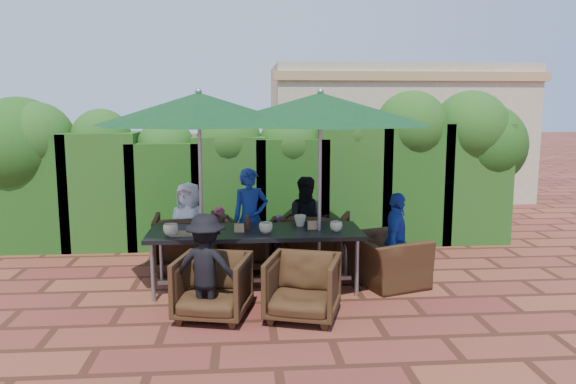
{
  "coord_description": "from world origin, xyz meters",
  "views": [
    {
      "loc": [
        -0.29,
        -6.78,
        2.26
      ],
      "look_at": [
        0.3,
        0.4,
        1.15
      ],
      "focal_mm": 35.0,
      "sensor_mm": 36.0,
      "label": 1
    }
  ],
  "objects": [
    {
      "name": "chair_far_mid",
      "position": [
        -0.25,
        0.86,
        0.39
      ],
      "size": [
        0.88,
        0.84,
        0.78
      ],
      "primitive_type": "imported",
      "rotation": [
        0.0,
        0.0,
        2.95
      ],
      "color": "black",
      "rests_on": "ground"
    },
    {
      "name": "adult_far_mid",
      "position": [
        -0.18,
        0.91,
        0.7
      ],
      "size": [
        0.59,
        0.52,
        1.4
      ],
      "primitive_type": "imported",
      "rotation": [
        0.0,
        0.0,
        0.25
      ],
      "color": "#1C3C9A",
      "rests_on": "ground"
    },
    {
      "name": "chair_end_right",
      "position": [
        1.5,
        0.01,
        0.42
      ],
      "size": [
        0.9,
        1.11,
        0.84
      ],
      "primitive_type": "imported",
      "rotation": [
        0.0,
        0.0,
        1.9
      ],
      "color": "black",
      "rests_on": "ground"
    },
    {
      "name": "cup_d",
      "position": [
        0.43,
        0.12,
        0.82
      ],
      "size": [
        0.15,
        0.15,
        0.14
      ],
      "primitive_type": "imported",
      "color": "beige",
      "rests_on": "dining_table"
    },
    {
      "name": "adult_end_right",
      "position": [
        1.61,
        -0.09,
        0.6
      ],
      "size": [
        0.58,
        0.78,
        1.19
      ],
      "primitive_type": "imported",
      "rotation": [
        0.0,
        0.0,
        1.2
      ],
      "color": "#1C3C9A",
      "rests_on": "ground"
    },
    {
      "name": "ketchup_bottle",
      "position": [
        -0.23,
        -0.0,
        0.83
      ],
      "size": [
        0.04,
        0.04,
        0.17
      ],
      "primitive_type": "cylinder",
      "color": "#B20C0A",
      "rests_on": "dining_table"
    },
    {
      "name": "pedestrian_b",
      "position": [
        2.19,
        4.26,
        0.88
      ],
      "size": [
        0.94,
        0.7,
        1.77
      ],
      "primitive_type": "imported",
      "rotation": [
        0.0,
        0.0,
        3.37
      ],
      "color": "#EC5368",
      "rests_on": "ground"
    },
    {
      "name": "pedestrian_a",
      "position": [
        1.34,
        4.08,
        0.83
      ],
      "size": [
        1.58,
        0.68,
        1.66
      ],
      "primitive_type": "imported",
      "rotation": [
        0.0,
        0.0,
        3.06
      ],
      "color": "#227F42",
      "rests_on": "ground"
    },
    {
      "name": "chair_far_left",
      "position": [
        -1.08,
        0.85,
        0.43
      ],
      "size": [
        0.89,
        0.84,
        0.86
      ],
      "primitive_type": "imported",
      "rotation": [
        0.0,
        0.0,
        3.21
      ],
      "color": "black",
      "rests_on": "ground"
    },
    {
      "name": "cup_c",
      "position": [
        -0.02,
        -0.23,
        0.81
      ],
      "size": [
        0.16,
        0.16,
        0.13
      ],
      "primitive_type": "imported",
      "color": "beige",
      "rests_on": "dining_table"
    },
    {
      "name": "cup_b",
      "position": [
        -0.71,
        0.08,
        0.81
      ],
      "size": [
        0.13,
        0.13,
        0.12
      ],
      "primitive_type": "imported",
      "color": "beige",
      "rests_on": "dining_table"
    },
    {
      "name": "chair_near_left",
      "position": [
        -0.62,
        -0.97,
        0.38
      ],
      "size": [
        0.87,
        0.84,
        0.75
      ],
      "primitive_type": "imported",
      "rotation": [
        0.0,
        0.0,
        -0.23
      ],
      "color": "black",
      "rests_on": "ground"
    },
    {
      "name": "child_right",
      "position": [
        0.22,
        0.9,
        0.37
      ],
      "size": [
        0.32,
        0.29,
        0.74
      ],
      "primitive_type": "imported",
      "rotation": [
        0.0,
        0.0,
        -0.34
      ],
      "color": "#8E479A",
      "rests_on": "ground"
    },
    {
      "name": "pedestrian_c",
      "position": [
        3.29,
        4.32,
        0.8
      ],
      "size": [
        1.13,
        0.87,
        1.6
      ],
      "primitive_type": "imported",
      "rotation": [
        0.0,
        0.0,
        2.69
      ],
      "color": "gray",
      "rests_on": "ground"
    },
    {
      "name": "number_block_left",
      "position": [
        -0.34,
        -0.14,
        0.8
      ],
      "size": [
        0.12,
        0.06,
        0.1
      ],
      "primitive_type": "cube",
      "color": "tan",
      "rests_on": "dining_table"
    },
    {
      "name": "cup_a",
      "position": [
        -1.14,
        -0.27,
        0.82
      ],
      "size": [
        0.18,
        0.18,
        0.14
      ],
      "primitive_type": "imported",
      "color": "beige",
      "rests_on": "dining_table"
    },
    {
      "name": "serving_tray",
      "position": [
        -0.96,
        -0.21,
        0.76
      ],
      "size": [
        0.35,
        0.25,
        0.02
      ],
      "primitive_type": "cube",
      "color": "olive",
      "rests_on": "dining_table"
    },
    {
      "name": "adult_far_right",
      "position": [
        0.61,
        0.8,
        0.65
      ],
      "size": [
        0.63,
        0.4,
        1.29
      ],
      "primitive_type": "imported",
      "rotation": [
        0.0,
        0.0,
        0.03
      ],
      "color": "black",
      "rests_on": "ground"
    },
    {
      "name": "ground",
      "position": [
        0.0,
        0.0,
        0.0
      ],
      "size": [
        80.0,
        80.0,
        0.0
      ],
      "primitive_type": "plane",
      "color": "brown",
      "rests_on": "ground"
    },
    {
      "name": "sauce_bottle",
      "position": [
        -0.24,
        -0.04,
        0.83
      ],
      "size": [
        0.04,
        0.04,
        0.17
      ],
      "primitive_type": "cylinder",
      "color": "#4C230C",
      "rests_on": "dining_table"
    },
    {
      "name": "child_left",
      "position": [
        -0.61,
        1.04,
        0.42
      ],
      "size": [
        0.34,
        0.3,
        0.85
      ],
      "primitive_type": "imported",
      "rotation": [
        0.0,
        0.0,
        0.17
      ],
      "color": "#EC5368",
      "rests_on": "ground"
    },
    {
      "name": "chair_far_right",
      "position": [
        0.73,
        0.84,
        0.43
      ],
      "size": [
        1.05,
        1.01,
        0.86
      ],
      "primitive_type": "imported",
      "rotation": [
        0.0,
        0.0,
        2.8
      ],
      "color": "black",
      "rests_on": "ground"
    },
    {
      "name": "adult_near_left",
      "position": [
        -0.68,
        -1.06,
        0.58
      ],
      "size": [
        0.8,
        0.51,
        1.15
      ],
      "primitive_type": "imported",
      "rotation": [
        0.0,
        0.0,
        2.89
      ],
      "color": "black",
      "rests_on": "ground"
    },
    {
      "name": "chair_near_right",
      "position": [
        0.34,
        -1.07,
        0.38
      ],
      "size": [
        0.9,
        0.87,
        0.75
      ],
      "primitive_type": "imported",
      "rotation": [
        0.0,
        0.0,
        -0.3
      ],
      "color": "black",
      "rests_on": "ground"
    },
    {
      "name": "umbrella_left",
      "position": [
        -0.79,
        -0.12,
        2.21
      ],
      "size": [
        2.46,
        2.46,
        2.46
      ],
      "color": "gray",
      "rests_on": "ground"
    },
    {
      "name": "umbrella_right",
      "position": [
        0.64,
        -0.13,
        2.21
      ],
      "size": [
        2.69,
        2.69,
        2.46
      ],
      "color": "gray",
      "rests_on": "ground"
    },
    {
      "name": "building",
      "position": [
        3.5,
        6.99,
        1.61
      ],
      "size": [
        6.2,
        3.08,
        3.2
      ],
      "color": "beige",
      "rests_on": "ground"
    },
    {
      "name": "dining_table",
      "position": [
        -0.14,
        -0.07,
        0.68
      ],
      "size": [
        2.59,
        0.9,
        0.75
      ],
      "color": "black",
      "rests_on": "ground"
    },
    {
      "name": "hedge_wall",
      "position": [
        0.0,
        2.32,
        1.33
      ],
      "size": [
        9.1,
        1.6,
        2.51
      ],
      "color": "#183E11",
      "rests_on": "ground"
    },
    {
      "name": "number_block_right",
      "position": [
        0.57,
        -0.06,
        0.8
      ],
      "size": [
        0.12,
        0.06,
        0.1
      ],
      "primitive_type": "cube",
      "color": "tan",
      "rests_on": "dining_table"
    },
    {
      "name": "adult_far_left",
      "position": [
        -1.03,
        0.83,
        0.61
      ],
      "size": [
        0.69,
        0.54,
        1.23
      ],
      "primitive_type": "imported",
      "rotation": [
        0.0,
        0.0,
        -0.33
      ],
      "color": "white",
      "rests_on": "ground"
    },
    {
      "name": "cup_e",
      "position": [
        0.84,
        -0.2,
        0.81
      ],
      "size": [
        0.15,
        0.15,
        0.12
      ],
      "primitive_type": "imported",
      "color": "beige",
      "rests_on": "dining_table"
    }
  ]
}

